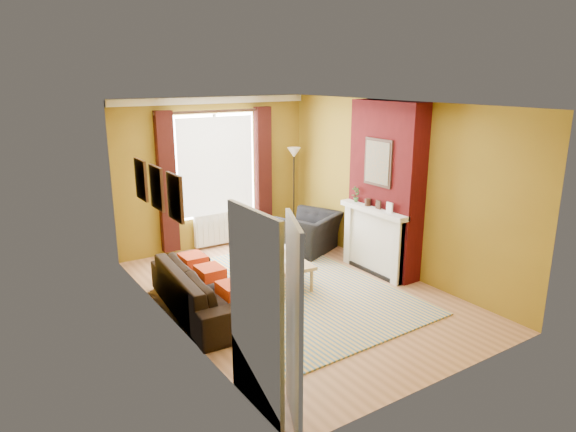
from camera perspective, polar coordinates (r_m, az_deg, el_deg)
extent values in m
plane|color=#986745|center=(7.84, 1.01, -8.54)|extent=(5.50, 5.50, 0.00)
cube|color=olive|center=(9.73, -8.13, 4.72)|extent=(3.80, 0.02, 2.80)
cube|color=olive|center=(5.44, 17.67, -4.53)|extent=(3.80, 0.02, 2.80)
cube|color=olive|center=(8.57, 11.63, 3.10)|extent=(0.02, 5.50, 2.80)
cube|color=olive|center=(6.54, -12.83, -0.82)|extent=(0.02, 5.50, 2.80)
cube|color=white|center=(7.17, 1.12, 12.35)|extent=(3.80, 5.50, 0.01)
cube|color=#460A0C|center=(8.45, 10.79, 2.97)|extent=(0.35, 1.40, 2.80)
cube|color=white|center=(8.54, 9.55, -2.75)|extent=(0.12, 1.30, 1.10)
cube|color=white|center=(8.36, 9.46, 0.64)|extent=(0.22, 1.40, 0.08)
cube|color=white|center=(8.15, 12.20, -4.02)|extent=(0.16, 0.14, 1.04)
cube|color=white|center=(8.95, 6.95, -2.00)|extent=(0.16, 0.14, 1.04)
cube|color=black|center=(8.60, 9.67, -3.35)|extent=(0.06, 0.80, 0.90)
cube|color=black|center=(8.73, 9.45, -5.98)|extent=(0.20, 1.00, 0.06)
cube|color=white|center=(8.09, 11.22, 0.94)|extent=(0.03, 0.12, 0.16)
cube|color=#311C13|center=(8.27, 10.01, 1.24)|extent=(0.03, 0.10, 0.14)
cylinder|color=#311C13|center=(8.45, 8.86, 1.52)|extent=(0.10, 0.10, 0.12)
cube|color=#311C13|center=(8.24, 9.98, 5.88)|extent=(0.03, 0.60, 0.75)
cube|color=#A26437|center=(8.22, 9.88, 5.87)|extent=(0.01, 0.52, 0.66)
cube|color=white|center=(9.53, -8.33, 12.61)|extent=(3.80, 0.08, 0.12)
cube|color=white|center=(9.67, -8.09, 5.56)|extent=(1.60, 0.04, 1.90)
cube|color=white|center=(9.64, -7.98, 5.53)|extent=(1.50, 0.02, 1.80)
cube|color=white|center=(9.66, -8.03, 5.55)|extent=(0.06, 0.04, 1.90)
cube|color=#330E0B|center=(9.26, -13.29, 3.60)|extent=(0.30, 0.16, 2.50)
cube|color=#330E0B|center=(10.08, -2.77, 4.94)|extent=(0.30, 0.16, 2.50)
cylinder|color=#311C13|center=(9.47, -8.08, 11.45)|extent=(2.30, 0.05, 0.05)
cube|color=white|center=(9.89, -7.65, -1.36)|extent=(1.00, 0.10, 0.60)
cube|color=white|center=(9.66, -9.90, -1.86)|extent=(0.04, 0.03, 0.56)
cube|color=white|center=(9.70, -9.30, -1.76)|extent=(0.04, 0.03, 0.56)
cube|color=white|center=(9.74, -8.71, -1.66)|extent=(0.04, 0.03, 0.56)
cube|color=white|center=(9.79, -8.13, -1.55)|extent=(0.04, 0.03, 0.56)
cube|color=white|center=(9.83, -7.55, -1.45)|extent=(0.04, 0.03, 0.56)
cube|color=white|center=(9.88, -6.98, -1.35)|extent=(0.04, 0.03, 0.56)
cube|color=white|center=(9.92, -6.41, -1.25)|extent=(0.04, 0.03, 0.56)
cube|color=white|center=(9.97, -5.85, -1.15)|extent=(0.04, 0.03, 0.56)
cube|color=white|center=(10.02, -5.29, -1.06)|extent=(0.04, 0.03, 0.56)
cube|color=#311C13|center=(6.37, -12.44, 2.03)|extent=(0.04, 0.44, 0.58)
cube|color=gold|center=(6.38, -12.23, 2.06)|extent=(0.01, 0.38, 0.52)
cube|color=#311C13|center=(6.97, -14.38, 3.05)|extent=(0.04, 0.44, 0.58)
cube|color=#36A278|center=(6.98, -14.18, 3.08)|extent=(0.01, 0.38, 0.52)
cube|color=#311C13|center=(7.58, -16.01, 3.91)|extent=(0.04, 0.44, 0.58)
cube|color=orange|center=(7.58, -15.83, 3.93)|extent=(0.01, 0.38, 0.52)
cube|color=white|center=(4.94, -3.63, -10.88)|extent=(0.05, 0.94, 2.06)
cube|color=black|center=(4.95, -3.42, -10.83)|extent=(0.02, 0.80, 1.98)
cube|color=white|center=(4.76, 0.66, -11.94)|extent=(0.37, 0.74, 1.98)
imported|color=#3C6C30|center=(8.65, 7.55, 2.41)|extent=(0.14, 0.10, 0.27)
cube|color=red|center=(6.74, -6.13, -8.09)|extent=(0.34, 0.40, 0.16)
cube|color=red|center=(7.33, -8.66, -6.20)|extent=(0.34, 0.40, 0.16)
cube|color=red|center=(7.84, -10.51, -4.81)|extent=(0.34, 0.40, 0.16)
cube|color=#376798|center=(7.89, -0.02, -8.29)|extent=(2.93, 3.99, 0.02)
imported|color=black|center=(7.25, -9.35, -8.01)|extent=(1.02, 2.29, 0.65)
imported|color=black|center=(9.49, 2.25, -1.88)|extent=(1.42, 1.35, 0.72)
cube|color=tan|center=(8.06, -0.99, -4.80)|extent=(0.75, 1.33, 0.05)
cylinder|color=tan|center=(7.56, -0.73, -7.96)|extent=(0.06, 0.06, 0.37)
cylinder|color=tan|center=(7.78, 2.64, -7.26)|extent=(0.06, 0.06, 0.37)
cylinder|color=tan|center=(8.52, -4.27, -5.23)|extent=(0.06, 0.06, 0.37)
cylinder|color=tan|center=(8.72, -1.20, -4.68)|extent=(0.06, 0.06, 0.37)
cylinder|color=#A07C45|center=(9.94, -4.22, -1.75)|extent=(0.44, 0.44, 0.51)
cylinder|color=black|center=(10.51, 0.64, -2.10)|extent=(0.30, 0.30, 0.03)
cylinder|color=black|center=(10.29, 0.66, 2.41)|extent=(0.03, 0.03, 1.66)
cone|color=beige|center=(10.13, 0.67, 7.06)|extent=(0.30, 0.30, 0.20)
imported|color=#999999|center=(7.77, -0.36, -5.29)|extent=(0.23, 0.29, 0.02)
imported|color=#999999|center=(8.49, -1.43, -3.46)|extent=(0.35, 0.36, 0.02)
imported|color=#999999|center=(7.89, 0.23, -4.67)|extent=(0.11, 0.11, 0.09)
cube|color=#262629|center=(8.01, -1.65, -4.65)|extent=(0.07, 0.17, 0.02)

